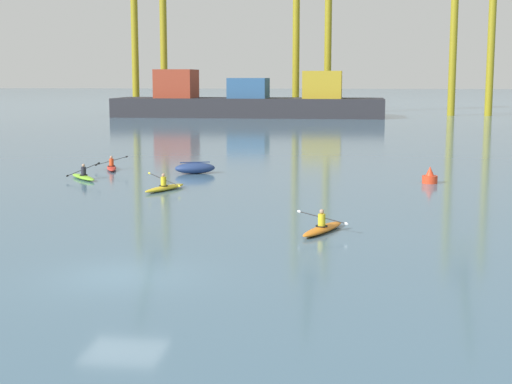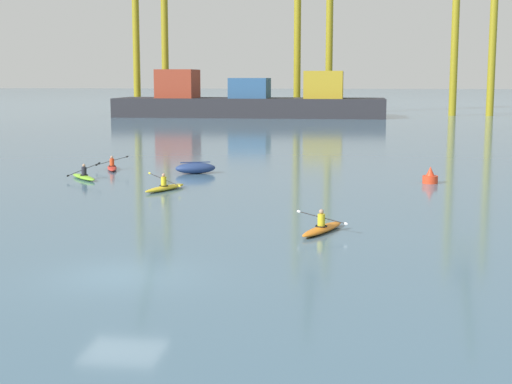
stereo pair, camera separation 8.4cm
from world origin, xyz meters
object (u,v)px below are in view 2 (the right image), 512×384
(container_barge, at_px, (249,101))
(gantry_crane_east_mid, at_px, (476,3))
(capsized_dinghy, at_px, (195,168))
(kayak_yellow, at_px, (165,187))
(kayak_red, at_px, (112,167))
(gantry_crane_west, at_px, (149,11))
(gantry_crane_west_mid, at_px, (314,0))
(channel_buoy, at_px, (430,177))
(kayak_lime, at_px, (84,176))
(kayak_orange, at_px, (322,228))

(container_barge, distance_m, gantry_crane_east_mid, 39.03)
(capsized_dinghy, distance_m, kayak_yellow, 7.59)
(kayak_red, height_order, kayak_yellow, kayak_yellow)
(gantry_crane_west, distance_m, kayak_red, 84.70)
(gantry_crane_west_mid, height_order, channel_buoy, gantry_crane_west_mid)
(gantry_crane_east_mid, bearing_deg, kayak_lime, -112.80)
(capsized_dinghy, bearing_deg, kayak_red, 167.75)
(capsized_dinghy, bearing_deg, gantry_crane_east_mid, 70.12)
(kayak_lime, xyz_separation_m, kayak_orange, (15.14, -14.42, 0.00))
(gantry_crane_east_mid, height_order, kayak_red, gantry_crane_east_mid)
(gantry_crane_west, xyz_separation_m, gantry_crane_west_mid, (27.80, 2.03, 1.82))
(kayak_lime, distance_m, kayak_orange, 20.91)
(gantry_crane_west, height_order, kayak_lime, gantry_crane_west)
(gantry_crane_west, distance_m, channel_buoy, 95.13)
(gantry_crane_east_mid, height_order, capsized_dinghy, gantry_crane_east_mid)
(container_barge, height_order, kayak_yellow, container_barge)
(kayak_red, relative_size, kayak_orange, 1.01)
(container_barge, height_order, capsized_dinghy, container_barge)
(gantry_crane_east_mid, relative_size, kayak_red, 10.78)
(gantry_crane_west_mid, height_order, kayak_orange, gantry_crane_west_mid)
(gantry_crane_west_mid, bearing_deg, kayak_yellow, -91.90)
(gantry_crane_west, xyz_separation_m, channel_buoy, (39.51, -84.86, -16.90))
(gantry_crane_west, bearing_deg, kayak_red, -76.83)
(kayak_yellow, bearing_deg, container_barge, 94.45)
(container_barge, relative_size, kayak_yellow, 12.49)
(capsized_dinghy, bearing_deg, kayak_yellow, -91.03)
(container_barge, height_order, kayak_red, container_barge)
(channel_buoy, distance_m, kayak_lime, 20.83)
(gantry_crane_west_mid, distance_m, kayak_lime, 90.23)
(kayak_red, xyz_separation_m, kayak_lime, (-0.20, -4.94, -0.00))
(gantry_crane_west, xyz_separation_m, kayak_yellow, (24.76, -89.66, -17.09))
(kayak_yellow, bearing_deg, channel_buoy, 18.01)
(gantry_crane_east_mid, distance_m, kayak_red, 87.38)
(channel_buoy, height_order, kayak_yellow, channel_buoy)
(gantry_crane_east_mid, bearing_deg, capsized_dinghy, -109.88)
(gantry_crane_west, relative_size, channel_buoy, 35.60)
(container_barge, bearing_deg, kayak_yellow, -85.55)
(kayak_orange, bearing_deg, channel_buoy, 69.64)
(channel_buoy, height_order, kayak_lime, kayak_lime)
(container_barge, bearing_deg, kayak_orange, -80.36)
(kayak_red, distance_m, kayak_yellow, 10.64)
(kayak_orange, relative_size, kayak_yellow, 1.00)
(gantry_crane_west_mid, relative_size, kayak_orange, 10.91)
(channel_buoy, bearing_deg, capsized_dinghy, 169.21)
(capsized_dinghy, height_order, kayak_red, kayak_red)
(container_barge, bearing_deg, kayak_red, -89.73)
(gantry_crane_west, relative_size, kayak_orange, 10.57)
(capsized_dinghy, relative_size, kayak_red, 0.83)
(capsized_dinghy, relative_size, kayak_yellow, 0.84)
(kayak_red, bearing_deg, container_barge, 90.27)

